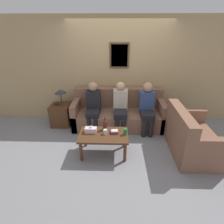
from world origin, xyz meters
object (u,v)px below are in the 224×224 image
(coffee_table, at_px, (104,137))
(person_middle, at_px, (120,105))
(wine_bottle, at_px, (105,125))
(person_left, at_px, (93,105))
(person_right, at_px, (147,106))
(couch_main, at_px, (118,114))
(couch_side, at_px, (191,138))
(drinking_glass, at_px, (105,132))

(coffee_table, bearing_deg, person_middle, 71.64)
(wine_bottle, distance_m, person_left, 0.89)
(person_middle, distance_m, person_right, 0.63)
(person_right, bearing_deg, person_middle, 175.79)
(wine_bottle, height_order, person_right, person_right)
(person_left, bearing_deg, wine_bottle, -67.83)
(wine_bottle, distance_m, person_right, 1.24)
(couch_main, relative_size, couch_side, 1.80)
(couch_main, relative_size, person_left, 1.93)
(couch_side, distance_m, coffee_table, 1.75)
(couch_main, distance_m, coffee_table, 1.21)
(wine_bottle, relative_size, person_middle, 0.24)
(coffee_table, bearing_deg, wine_bottle, 84.32)
(drinking_glass, bearing_deg, person_right, 45.51)
(coffee_table, bearing_deg, couch_side, 3.66)
(drinking_glass, bearing_deg, coffee_table, -156.13)
(person_left, bearing_deg, couch_side, -23.42)
(drinking_glass, height_order, person_left, person_left)
(coffee_table, xyz_separation_m, wine_bottle, (0.02, 0.18, 0.17))
(person_middle, relative_size, person_right, 1.00)
(coffee_table, height_order, person_middle, person_middle)
(drinking_glass, distance_m, person_middle, 1.05)
(person_right, bearing_deg, coffee_table, -135.07)
(coffee_table, relative_size, drinking_glass, 10.00)
(couch_main, bearing_deg, person_right, -16.83)
(wine_bottle, bearing_deg, person_left, 112.17)
(drinking_glass, height_order, person_middle, person_middle)
(wine_bottle, relative_size, drinking_glass, 2.94)
(drinking_glass, xyz_separation_m, person_middle, (0.30, 1.00, 0.13))
(coffee_table, height_order, person_left, person_left)
(person_left, distance_m, person_right, 1.29)
(wine_bottle, height_order, person_left, person_left)
(couch_main, height_order, person_right, person_right)
(couch_side, height_order, person_right, person_right)
(coffee_table, height_order, drinking_glass, drinking_glass)
(wine_bottle, bearing_deg, couch_main, 74.34)
(coffee_table, bearing_deg, couch_main, 75.82)
(coffee_table, height_order, person_right, person_right)
(couch_main, bearing_deg, coffee_table, -104.18)
(couch_side, relative_size, person_right, 1.07)
(couch_side, bearing_deg, couch_main, 53.76)
(couch_main, height_order, wine_bottle, couch_main)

